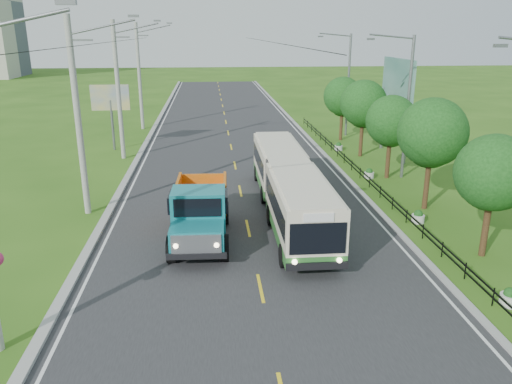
{
  "coord_description": "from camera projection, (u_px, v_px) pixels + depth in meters",
  "views": [
    {
      "loc": [
        -1.73,
        -16.62,
        9.23
      ],
      "look_at": [
        0.38,
        5.9,
        1.9
      ],
      "focal_mm": 35.0,
      "sensor_mm": 36.0,
      "label": 1
    }
  ],
  "objects": [
    {
      "name": "billboard_left",
      "position": [
        110.0,
        102.0,
        39.44
      ],
      "size": [
        3.0,
        0.2,
        5.2
      ],
      "color": "slate",
      "rests_on": "ground"
    },
    {
      "name": "streetlight_mid",
      "position": [
        406.0,
        103.0,
        31.44
      ],
      "size": [
        3.02,
        0.2,
        9.07
      ],
      "color": "slate",
      "rests_on": "ground"
    },
    {
      "name": "pole_mid",
      "position": [
        119.0,
        90.0,
        36.33
      ],
      "size": [
        3.51,
        0.32,
        10.0
      ],
      "color": "gray",
      "rests_on": "ground"
    },
    {
      "name": "tree_fifth",
      "position": [
        364.0,
        106.0,
        37.51
      ],
      "size": [
        3.48,
        3.52,
        5.8
      ],
      "color": "#382314",
      "rests_on": "ground"
    },
    {
      "name": "edge_line_left",
      "position": [
        144.0,
        161.0,
        37.09
      ],
      "size": [
        0.12,
        120.0,
        0.0
      ],
      "primitive_type": "cube",
      "color": "silver",
      "rests_on": "road"
    },
    {
      "name": "ground",
      "position": [
        260.0,
        288.0,
        18.74
      ],
      "size": [
        240.0,
        240.0,
        0.0
      ],
      "primitive_type": "plane",
      "color": "#2D5915",
      "rests_on": "ground"
    },
    {
      "name": "tree_third",
      "position": [
        432.0,
        136.0,
        26.1
      ],
      "size": [
        3.6,
        3.62,
        6.0
      ],
      "color": "#382314",
      "rests_on": "ground"
    },
    {
      "name": "tree_second",
      "position": [
        493.0,
        176.0,
        20.56
      ],
      "size": [
        3.18,
        3.26,
        5.3
      ],
      "color": "#382314",
      "rests_on": "ground"
    },
    {
      "name": "bus",
      "position": [
        289.0,
        183.0,
        25.78
      ],
      "size": [
        2.58,
        14.95,
        2.88
      ],
      "rotation": [
        0.0,
        0.0,
        -0.01
      ],
      "color": "#2B692A",
      "rests_on": "ground"
    },
    {
      "name": "centre_dash",
      "position": [
        260.0,
        288.0,
        18.74
      ],
      "size": [
        0.12,
        2.2,
        0.0
      ],
      "primitive_type": "cube",
      "color": "yellow",
      "rests_on": "road"
    },
    {
      "name": "pole_far",
      "position": [
        140.0,
        76.0,
        47.69
      ],
      "size": [
        3.51,
        0.32,
        10.0
      ],
      "color": "gray",
      "rests_on": "ground"
    },
    {
      "name": "pole_near",
      "position": [
        79.0,
        117.0,
        24.96
      ],
      "size": [
        3.51,
        0.32,
        10.0
      ],
      "color": "gray",
      "rests_on": "ground"
    },
    {
      "name": "dump_truck",
      "position": [
        200.0,
        209.0,
        22.63
      ],
      "size": [
        2.76,
        6.57,
        2.72
      ],
      "rotation": [
        0.0,
        0.0,
        -0.04
      ],
      "color": "#157780",
      "rests_on": "ground"
    },
    {
      "name": "planter_mid",
      "position": [
        369.0,
        174.0,
        32.68
      ],
      "size": [
        0.64,
        0.64,
        0.67
      ],
      "color": "silver",
      "rests_on": "ground"
    },
    {
      "name": "billboard_right",
      "position": [
        397.0,
        85.0,
        37.13
      ],
      "size": [
        0.24,
        6.0,
        7.3
      ],
      "color": "slate",
      "rests_on": "ground"
    },
    {
      "name": "edge_line_right",
      "position": [
        320.0,
        157.0,
        38.27
      ],
      "size": [
        0.12,
        120.0,
        0.0
      ],
      "primitive_type": "cube",
      "color": "silver",
      "rests_on": "road"
    },
    {
      "name": "planter_near",
      "position": [
        418.0,
        217.0,
        25.1
      ],
      "size": [
        0.64,
        0.64,
        0.67
      ],
      "color": "silver",
      "rests_on": "ground"
    },
    {
      "name": "curb_left",
      "position": [
        137.0,
        160.0,
        37.02
      ],
      "size": [
        0.4,
        120.0,
        0.15
      ],
      "primitive_type": "cube",
      "color": "#9E9E99",
      "rests_on": "ground"
    },
    {
      "name": "streetlight_far",
      "position": [
        347.0,
        81.0,
        44.7
      ],
      "size": [
        3.02,
        0.2,
        9.07
      ],
      "color": "slate",
      "rests_on": "ground"
    },
    {
      "name": "road",
      "position": [
        234.0,
        159.0,
        37.68
      ],
      "size": [
        14.0,
        120.0,
        0.02
      ],
      "primitive_type": "cube",
      "color": "#28282B",
      "rests_on": "ground"
    },
    {
      "name": "tree_back",
      "position": [
        343.0,
        98.0,
        43.25
      ],
      "size": [
        3.3,
        3.36,
        5.5
      ],
      "color": "#382314",
      "rests_on": "ground"
    },
    {
      "name": "tree_fourth",
      "position": [
        391.0,
        123.0,
        31.91
      ],
      "size": [
        3.24,
        3.31,
        5.4
      ],
      "color": "#382314",
      "rests_on": "ground"
    },
    {
      "name": "railing_right",
      "position": [
        360.0,
        174.0,
        32.62
      ],
      "size": [
        0.04,
        40.0,
        0.6
      ],
      "primitive_type": "cube",
      "color": "black",
      "rests_on": "ground"
    },
    {
      "name": "planter_front",
      "position": [
        509.0,
        298.0,
        17.52
      ],
      "size": [
        0.64,
        0.64,
        0.67
      ],
      "color": "silver",
      "rests_on": "ground"
    },
    {
      "name": "planter_far",
      "position": [
        339.0,
        147.0,
        40.26
      ],
      "size": [
        0.64,
        0.64,
        0.67
      ],
      "color": "silver",
      "rests_on": "ground"
    },
    {
      "name": "curb_right",
      "position": [
        326.0,
        156.0,
        38.31
      ],
      "size": [
        0.3,
        120.0,
        0.1
      ],
      "primitive_type": "cube",
      "color": "#9E9E99",
      "rests_on": "ground"
    }
  ]
}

